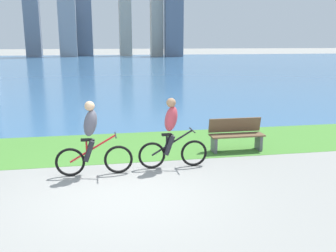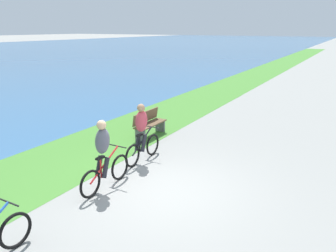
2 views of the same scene
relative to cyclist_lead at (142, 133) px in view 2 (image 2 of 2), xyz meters
The scene contains 5 objects.
ground_plane 2.08m from the cyclist_lead, 132.64° to the right, with size 300.00×300.00×0.00m, color gray.
grass_strip_bayside 2.57m from the cyclist_lead, 121.95° to the left, with size 120.00×3.13×0.01m, color #478433.
cyclist_lead is the anchor object (origin of this frame).
cyclist_trailing 1.86m from the cyclist_lead, behind, with size 1.74×0.52×1.70m.
bench_near_path 2.33m from the cyclist_lead, 27.96° to the left, with size 1.50×0.47×0.90m.
Camera 2 is at (-6.05, -3.64, 3.70)m, focal length 35.37 mm.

